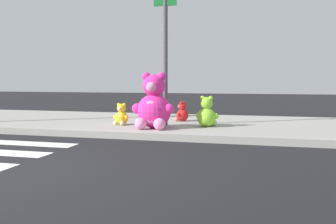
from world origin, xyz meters
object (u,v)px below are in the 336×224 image
(sign_pole, at_px, (165,55))
(plush_red, at_px, (182,113))
(plush_lime, at_px, (207,114))
(plush_yellow, at_px, (121,116))
(plush_pink_large, at_px, (154,106))

(sign_pole, xyz_separation_m, plush_red, (0.20, 0.99, -1.48))
(sign_pole, height_order, plush_lime, sign_pole)
(sign_pole, distance_m, plush_red, 1.80)
(sign_pole, height_order, plush_red, sign_pole)
(sign_pole, bearing_deg, plush_yellow, -170.14)
(plush_red, relative_size, plush_yellow, 0.99)
(plush_lime, relative_size, plush_yellow, 1.35)
(plush_lime, relative_size, plush_red, 1.37)
(plush_lime, bearing_deg, plush_pink_large, -152.28)
(plush_red, bearing_deg, plush_yellow, -137.36)
(plush_pink_large, bearing_deg, plush_red, 78.44)
(plush_lime, height_order, plush_yellow, plush_lime)
(sign_pole, distance_m, plush_yellow, 1.84)
(sign_pole, bearing_deg, plush_lime, 0.56)
(sign_pole, distance_m, plush_pink_large, 1.33)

